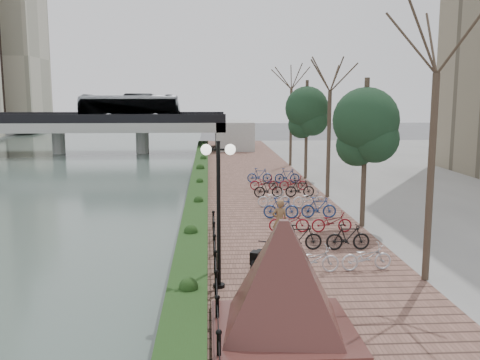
{
  "coord_description": "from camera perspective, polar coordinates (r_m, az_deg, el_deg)",
  "views": [
    {
      "loc": [
        1.22,
        -13.78,
        6.22
      ],
      "look_at": [
        2.8,
        12.96,
        2.0
      ],
      "focal_mm": 40.0,
      "sensor_mm": 36.0,
      "label": 1
    }
  ],
  "objects": [
    {
      "name": "hedge",
      "position": [
        34.22,
        -4.37,
        -0.19
      ],
      "size": [
        1.1,
        56.0,
        0.6
      ],
      "primitive_type": "cube",
      "color": "#1F3814",
      "rests_on": "promenade"
    },
    {
      "name": "promenade",
      "position": [
        31.97,
        1.68,
        -1.82
      ],
      "size": [
        8.0,
        75.0,
        0.5
      ],
      "primitive_type": "cube",
      "color": "brown",
      "rests_on": "ground"
    },
    {
      "name": "chain_fence",
      "position": [
        16.67,
        -2.61,
        -9.85
      ],
      "size": [
        0.1,
        14.1,
        0.7
      ],
      "color": "black",
      "rests_on": "promenade"
    },
    {
      "name": "street_trees",
      "position": [
        27.43,
        10.97,
        3.49
      ],
      "size": [
        3.2,
        37.12,
        6.8
      ],
      "color": "#3D3124",
      "rests_on": "promenade"
    },
    {
      "name": "motorcycle",
      "position": [
        17.84,
        2.04,
        -8.29
      ],
      "size": [
        0.94,
        1.45,
        0.87
      ],
      "primitive_type": null,
      "rotation": [
        0.0,
        0.0,
        -0.4
      ],
      "color": "black",
      "rests_on": "promenade"
    },
    {
      "name": "bridge",
      "position": [
        60.64,
        -17.42,
        5.85
      ],
      "size": [
        36.0,
        10.77,
        6.5
      ],
      "color": "#A5A4A0",
      "rests_on": "ground"
    },
    {
      "name": "ground",
      "position": [
        15.17,
        -7.97,
        -15.35
      ],
      "size": [
        220.0,
        220.0,
        0.0
      ],
      "primitive_type": "plane",
      "color": "#59595B",
      "rests_on": "ground"
    },
    {
      "name": "lamppost",
      "position": [
        15.67,
        -2.32,
        -0.2
      ],
      "size": [
        1.02,
        0.32,
        4.43
      ],
      "color": "black",
      "rests_on": "promenade"
    },
    {
      "name": "pedestrian",
      "position": [
        21.23,
        4.25,
        -4.34
      ],
      "size": [
        0.65,
        0.46,
        1.69
      ],
      "primitive_type": "imported",
      "rotation": [
        0.0,
        0.0,
        3.23
      ],
      "color": "brown",
      "rests_on": "promenade"
    },
    {
      "name": "bicycle_parking",
      "position": [
        26.52,
        5.99,
        -2.51
      ],
      "size": [
        2.4,
        19.89,
        1.0
      ],
      "color": "silver",
      "rests_on": "promenade"
    },
    {
      "name": "granite_monument",
      "position": [
        13.03,
        4.63,
        -10.28
      ],
      "size": [
        5.41,
        5.41,
        2.83
      ],
      "color": "#3F221B",
      "rests_on": "promenade"
    }
  ]
}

